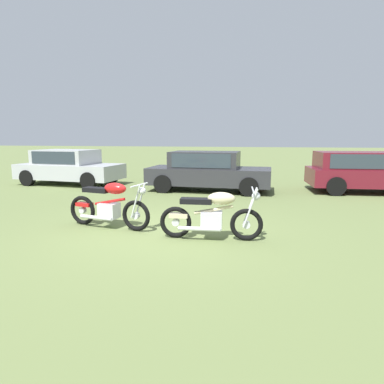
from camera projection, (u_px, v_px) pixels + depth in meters
ground_plane at (160, 231)px, 6.91m from camera, size 120.00×120.00×0.00m
motorcycle_red at (109, 205)px, 7.05m from camera, size 2.02×0.69×1.02m
motorcycle_cream at (212, 215)px, 6.25m from camera, size 1.98×0.64×1.02m
car_silver at (68, 165)px, 13.53m from camera, size 4.38×2.16×1.43m
car_charcoal at (207, 169)px, 11.90m from camera, size 4.44×1.93×1.43m
car_burgundy at (367, 169)px, 11.55m from camera, size 4.39×2.15×1.43m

